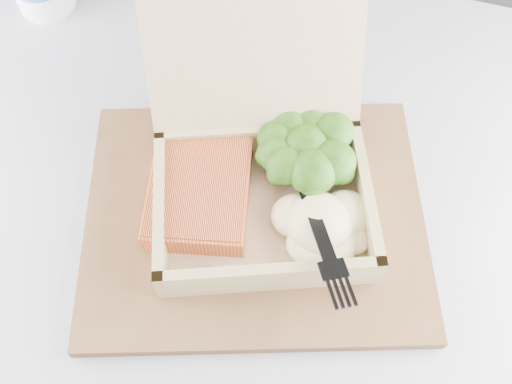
{
  "coord_description": "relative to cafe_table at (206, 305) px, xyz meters",
  "views": [
    {
      "loc": [
        0.31,
        0.3,
        1.29
      ],
      "look_at": [
        0.3,
        0.57,
        0.8
      ],
      "focal_mm": 40.0,
      "sensor_mm": 36.0,
      "label": 1
    }
  ],
  "objects": [
    {
      "name": "mashed_potatoes",
      "position": [
        0.13,
        0.01,
        0.24
      ],
      "size": [
        0.1,
        0.09,
        0.04
      ],
      "primitive_type": "ellipsoid",
      "color": "beige",
      "rests_on": "takeout_container"
    },
    {
      "name": "plastic_fork",
      "position": [
        0.11,
        0.03,
        0.25
      ],
      "size": [
        0.06,
        0.17,
        0.03
      ],
      "rotation": [
        0.0,
        0.0,
        3.39
      ],
      "color": "black",
      "rests_on": "mashed_potatoes"
    },
    {
      "name": "receipt",
      "position": [
        0.09,
        0.21,
        0.2
      ],
      "size": [
        0.12,
        0.15,
        0.0
      ],
      "primitive_type": "cube",
      "rotation": [
        0.0,
        0.0,
        -0.37
      ],
      "color": "white",
      "rests_on": "cafe_table"
    },
    {
      "name": "serving_tray",
      "position": [
        0.06,
        0.03,
        0.2
      ],
      "size": [
        0.36,
        0.3,
        0.01
      ],
      "primitive_type": "cube",
      "rotation": [
        0.0,
        0.0,
        0.07
      ],
      "color": "brown",
      "rests_on": "cafe_table"
    },
    {
      "name": "cafe_table",
      "position": [
        0.0,
        0.0,
        0.0
      ],
      "size": [
        1.08,
        1.08,
        0.76
      ],
      "rotation": [
        0.0,
        0.0,
        -0.26
      ],
      "color": "black",
      "rests_on": "floor"
    },
    {
      "name": "takeout_container",
      "position": [
        0.07,
        0.07,
        0.26
      ],
      "size": [
        0.24,
        0.27,
        0.18
      ],
      "rotation": [
        0.0,
        0.0,
        0.12
      ],
      "color": "tan",
      "rests_on": "serving_tray"
    },
    {
      "name": "broccoli_pile",
      "position": [
        0.11,
        0.09,
        0.24
      ],
      "size": [
        0.11,
        0.11,
        0.04
      ],
      "primitive_type": null,
      "color": "#3E771A",
      "rests_on": "takeout_container"
    },
    {
      "name": "salmon_fillet",
      "position": [
        0.01,
        0.04,
        0.23
      ],
      "size": [
        0.1,
        0.13,
        0.03
      ],
      "primitive_type": "cube",
      "rotation": [
        0.0,
        0.0,
        -0.02
      ],
      "color": "#D05C28",
      "rests_on": "takeout_container"
    }
  ]
}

